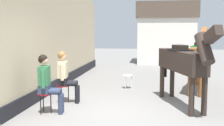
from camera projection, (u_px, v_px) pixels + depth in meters
ground_plane at (131, 88)px, 9.77m from camera, size 40.00×40.00×0.00m
pub_facade_wall at (41, 44)px, 8.49m from camera, size 0.34×14.00×3.40m
distant_cottage at (166, 32)px, 16.91m from camera, size 3.40×2.60×3.50m
seated_visitor_near at (47, 81)px, 6.75m from camera, size 0.61×0.49×1.39m
seated_visitor_far at (65, 74)px, 7.75m from camera, size 0.61×0.49×1.39m
saddled_horse_near at (183, 61)px, 7.33m from camera, size 1.21×2.89×2.06m
saddled_horse_far at (200, 54)px, 9.41m from camera, size 0.99×2.94×2.06m
spare_stool_white at (128, 77)px, 9.67m from camera, size 0.32×0.32×0.46m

